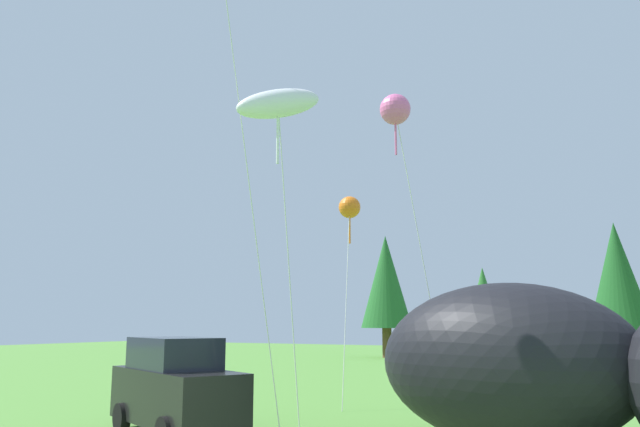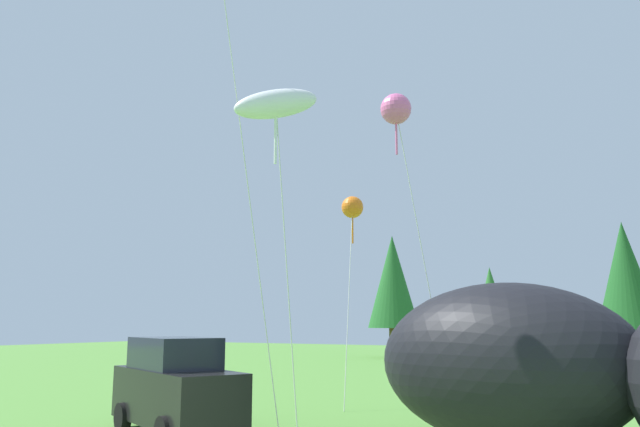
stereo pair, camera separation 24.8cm
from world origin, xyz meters
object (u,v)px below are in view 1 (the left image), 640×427
Objects in this scene: inflatable_cat at (556,372)px; kite_white_ghost at (278,105)px; kite_pink_octopus at (395,111)px; kite_orange_flower at (350,208)px; parked_car at (176,387)px.

kite_white_ghost is at bearing -136.90° from inflatable_cat.
kite_white_ghost is at bearing -98.83° from kite_pink_octopus.
kite_white_ghost is (-4.80, -3.04, 5.51)m from inflatable_cat.
kite_orange_flower is 0.91× the size of kite_white_ghost.
inflatable_cat is 10.84m from kite_orange_flower.
kite_orange_flower is 5.71m from kite_pink_octopus.
parked_car is 0.65× the size of kite_orange_flower.
kite_white_ghost is (2.65, -9.12, 0.50)m from kite_orange_flower.
kite_orange_flower reaches higher than parked_car.
parked_car is 8.40m from inflatable_cat.
kite_white_ghost reaches higher than kite_orange_flower.
kite_pink_octopus is at bearing -51.06° from kite_orange_flower.
parked_car is 9.21m from kite_pink_octopus.
kite_white_ghost reaches higher than parked_car.
parked_car is at bearing -155.17° from inflatable_cat.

